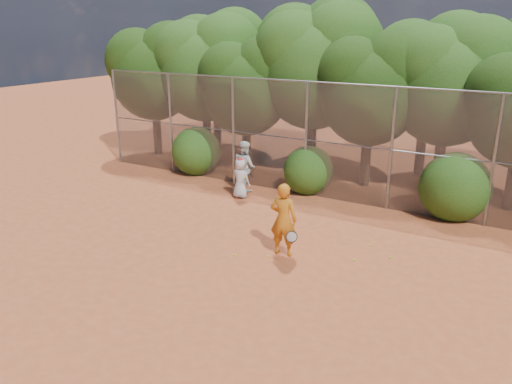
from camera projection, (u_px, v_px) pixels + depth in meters
The scene contains 22 objects.
ground at pixel (241, 267), 12.63m from camera, with size 80.00×80.00×0.00m, color #AC4C27.
fence_back at pixel (330, 141), 16.96m from camera, with size 20.05×0.09×4.03m.
tree_0 at pixel (155, 69), 22.44m from camera, with size 4.38×3.81×6.00m.
tree_1 at pixel (207, 65), 21.59m from camera, with size 4.64×4.03×6.35m.
tree_2 at pixel (248, 83), 20.02m from camera, with size 3.99×3.47×5.47m.
tree_3 at pixel (316, 63), 19.41m from camera, with size 4.89×4.26×6.70m.
tree_4 at pixel (373, 85), 17.94m from camera, with size 4.19×3.64×5.73m.
tree_5 at pixel (451, 78), 17.32m from camera, with size 4.51×3.92×6.17m.
tree_9 at pixel (217, 57), 23.90m from camera, with size 4.83×4.20×6.62m.
tree_10 at pixel (315, 53), 21.61m from camera, with size 5.15×4.48×7.06m.
tree_11 at pixel (431, 70), 19.07m from camera, with size 4.64×4.03×6.35m.
bush_0 at pixel (196, 149), 20.32m from camera, with size 2.00×2.00×2.00m, color #224912.
bush_1 at pixel (308, 168), 17.99m from camera, with size 1.80×1.80×1.80m, color #224912.
bush_2 at pixel (455, 184), 15.57m from camera, with size 2.20×2.20×2.20m, color #224912.
player_yellow at pixel (283, 220), 13.02m from camera, with size 0.91×0.60×1.98m.
player_teen at pixel (240, 178), 17.44m from camera, with size 0.70×0.47×1.44m.
player_white at pixel (245, 166), 18.26m from camera, with size 1.12×1.06×1.83m.
ball_0 at pixel (354, 260), 12.90m from camera, with size 0.07×0.07×0.07m, color #C6D827.
ball_1 at pixel (390, 257), 13.06m from camera, with size 0.07×0.07×0.07m, color #C6D827.
ball_2 at pixel (268, 257), 13.10m from camera, with size 0.07×0.07×0.07m, color #C6D827.
ball_3 at pixel (235, 255), 13.19m from camera, with size 0.07×0.07×0.07m, color #C6D827.
ball_4 at pixel (371, 245), 13.78m from camera, with size 0.07×0.07×0.07m, color #C6D827.
Camera 1 is at (5.99, -9.67, 5.82)m, focal length 35.00 mm.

